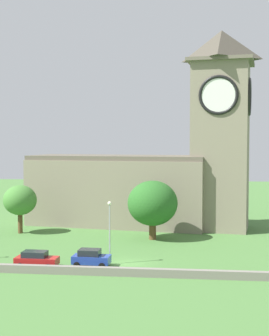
{
  "coord_description": "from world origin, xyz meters",
  "views": [
    {
      "loc": [
        7.12,
        -54.48,
        13.7
      ],
      "look_at": [
        -0.35,
        9.68,
        10.12
      ],
      "focal_mm": 53.61,
      "sensor_mm": 36.0,
      "label": 1
    }
  ],
  "objects_px": {
    "church": "(157,167)",
    "tree_riverside_east": "(153,203)",
    "tree_by_tower": "(20,200)",
    "car_red": "(36,259)",
    "streetlamp_west_mid": "(110,222)",
    "car_blue": "(91,258)"
  },
  "relations": [
    {
      "from": "church",
      "to": "tree_riverside_east",
      "type": "height_order",
      "value": "church"
    },
    {
      "from": "tree_by_tower",
      "to": "car_red",
      "type": "bearing_deg",
      "value": -65.9
    },
    {
      "from": "car_red",
      "to": "church",
      "type": "bearing_deg",
      "value": 68.15
    },
    {
      "from": "car_red",
      "to": "tree_riverside_east",
      "type": "xyz_separation_m",
      "value": [
        11.24,
        16.64,
        4.13
      ]
    },
    {
      "from": "church",
      "to": "tree_riverside_east",
      "type": "relative_size",
      "value": 4.48
    },
    {
      "from": "car_red",
      "to": "tree_by_tower",
      "type": "relative_size",
      "value": 0.65
    },
    {
      "from": "tree_riverside_east",
      "to": "streetlamp_west_mid",
      "type": "bearing_deg",
      "value": -104.05
    },
    {
      "from": "car_blue",
      "to": "tree_by_tower",
      "type": "distance_m",
      "value": 23.34
    },
    {
      "from": "car_blue",
      "to": "streetlamp_west_mid",
      "type": "relative_size",
      "value": 0.59
    },
    {
      "from": "church",
      "to": "tree_by_tower",
      "type": "height_order",
      "value": "church"
    },
    {
      "from": "car_blue",
      "to": "tree_riverside_east",
      "type": "height_order",
      "value": "tree_riverside_east"
    },
    {
      "from": "car_red",
      "to": "tree_by_tower",
      "type": "height_order",
      "value": "tree_by_tower"
    },
    {
      "from": "car_blue",
      "to": "tree_by_tower",
      "type": "height_order",
      "value": "tree_by_tower"
    },
    {
      "from": "church",
      "to": "streetlamp_west_mid",
      "type": "height_order",
      "value": "church"
    },
    {
      "from": "tree_riverside_east",
      "to": "car_blue",
      "type": "bearing_deg",
      "value": -109.26
    },
    {
      "from": "tree_by_tower",
      "to": "church",
      "type": "bearing_deg",
      "value": 23.55
    },
    {
      "from": "streetlamp_west_mid",
      "to": "tree_by_tower",
      "type": "bearing_deg",
      "value": 133.97
    },
    {
      "from": "tree_by_tower",
      "to": "tree_riverside_east",
      "type": "distance_m",
      "value": 19.91
    },
    {
      "from": "car_red",
      "to": "streetlamp_west_mid",
      "type": "distance_m",
      "value": 8.83
    },
    {
      "from": "car_blue",
      "to": "streetlamp_west_mid",
      "type": "height_order",
      "value": "streetlamp_west_mid"
    },
    {
      "from": "streetlamp_west_mid",
      "to": "car_red",
      "type": "bearing_deg",
      "value": -163.41
    },
    {
      "from": "church",
      "to": "car_red",
      "type": "bearing_deg",
      "value": -111.85
    }
  ]
}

